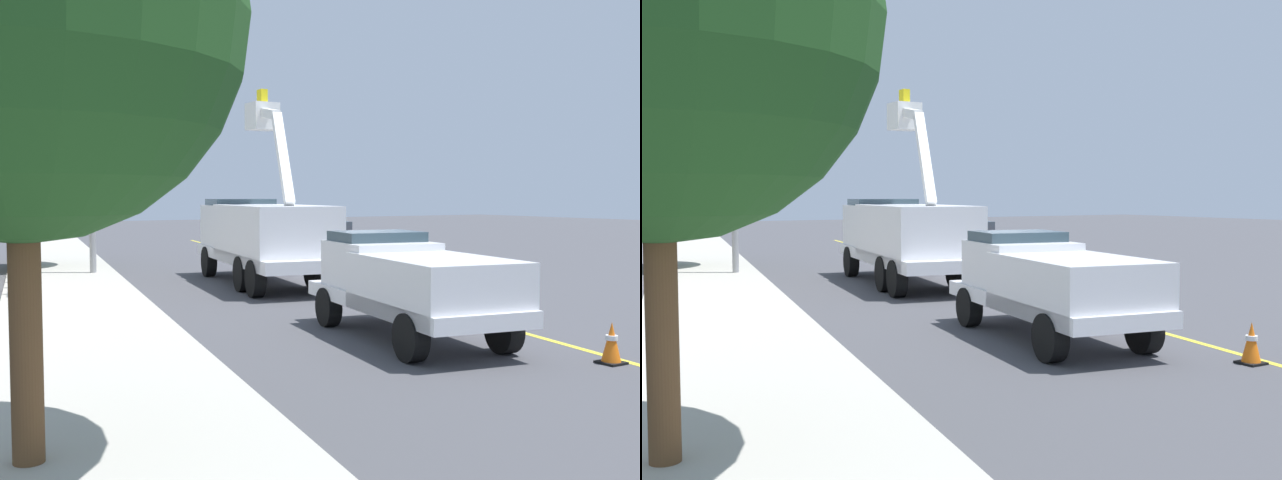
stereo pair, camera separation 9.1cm
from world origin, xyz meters
TOP-DOWN VIEW (x-y plane):
  - ground at (0.00, 0.00)m, footprint 120.00×120.00m
  - sidewalk_far_side at (1.26, 8.26)m, footprint 59.85×12.64m
  - lane_centre_stripe at (0.00, 0.00)m, footprint 49.45×7.72m
  - utility_bucket_truck at (2.15, 2.19)m, footprint 8.48×3.71m
  - service_pickup_truck at (-7.52, 3.68)m, footprint 5.85×2.92m
  - passing_minivan at (9.10, -3.99)m, footprint 5.03×2.60m
  - traffic_cone_leading at (-10.97, 2.04)m, footprint 0.40×0.40m
  - traffic_cone_mid_front at (5.65, 0.05)m, footprint 0.40×0.40m
  - traffic_signal_mast at (4.86, 6.68)m, footprint 6.74×1.30m
  - street_tree_left at (-11.26, 11.33)m, footprint 4.59×4.59m
  - street_tree_right at (10.70, 8.04)m, footprint 4.60×4.60m

SIDE VIEW (x-z plane):
  - ground at x=0.00m, z-range 0.00..0.00m
  - lane_centre_stripe at x=0.00m, z-range 0.00..0.01m
  - sidewalk_far_side at x=1.26m, z-range 0.00..0.12m
  - traffic_cone_leading at x=-10.97m, z-range -0.01..0.71m
  - traffic_cone_mid_front at x=5.65m, z-range -0.01..0.72m
  - passing_minivan at x=9.10m, z-range 0.13..1.82m
  - service_pickup_truck at x=-7.52m, z-range 0.09..2.15m
  - utility_bucket_truck at x=2.15m, z-range -1.59..4.78m
  - street_tree_right at x=10.70m, z-range 0.66..6.59m
  - street_tree_left at x=-11.26m, z-range 1.16..8.10m
  - traffic_signal_mast at x=4.86m, z-range 1.86..9.77m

